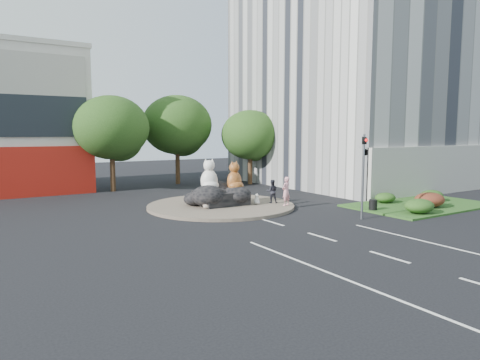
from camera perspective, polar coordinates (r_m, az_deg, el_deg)
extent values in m
plane|color=black|center=(21.44, 10.85, -7.49)|extent=(120.00, 120.00, 0.00)
cylinder|color=brown|center=(29.37, -2.56, -3.44)|extent=(10.00, 10.00, 0.20)
cube|color=silver|center=(47.97, 16.15, 21.08)|extent=(20.00, 20.00, 35.00)
cube|color=#1F4E1A|center=(32.33, 22.93, -3.11)|extent=(10.00, 6.00, 0.12)
cylinder|color=#382314|center=(38.72, -16.62, 1.30)|extent=(0.44, 0.44, 3.74)
ellipsoid|color=#1A3C13|center=(38.59, -16.79, 6.71)|extent=(6.46, 6.46, 5.49)
sphere|color=#1A3C13|center=(39.28, -15.82, 5.49)|extent=(4.25, 4.25, 4.25)
sphere|color=#1A3C13|center=(38.11, -17.66, 5.80)|extent=(3.74, 3.74, 3.74)
cylinder|color=#382314|center=(42.94, -8.31, 2.11)|extent=(0.44, 0.44, 3.96)
ellipsoid|color=#1A3C13|center=(42.83, -8.39, 7.28)|extent=(6.84, 6.84, 5.81)
sphere|color=#1A3C13|center=(43.61, -7.67, 6.09)|extent=(4.50, 4.50, 4.50)
sphere|color=#1A3C13|center=(42.27, -9.09, 6.43)|extent=(3.96, 3.96, 3.96)
cylinder|color=#382314|center=(42.32, 1.36, 1.67)|extent=(0.44, 0.44, 3.30)
ellipsoid|color=#1A3C13|center=(42.18, 1.37, 6.04)|extent=(5.70, 5.70, 4.84)
sphere|color=#1A3C13|center=(43.05, 1.90, 5.04)|extent=(3.75, 3.75, 3.75)
sphere|color=#1A3C13|center=(41.55, 0.79, 5.31)|extent=(3.30, 3.30, 3.30)
ellipsoid|color=#1A3C13|center=(28.69, 22.79, -3.22)|extent=(2.00, 1.60, 0.90)
ellipsoid|color=#511E15|center=(31.28, 23.94, -2.43)|extent=(2.20, 1.76, 0.99)
ellipsoid|color=#1A3C13|center=(34.18, 24.20, -1.90)|extent=(1.80, 1.44, 0.81)
ellipsoid|color=#1A3C13|center=(32.15, 18.80, -2.24)|extent=(1.60, 1.28, 0.72)
cylinder|color=#595B60|center=(25.94, 16.06, 0.37)|extent=(0.14, 0.14, 5.00)
imported|color=black|center=(25.83, 16.18, 4.13)|extent=(0.21, 0.26, 1.30)
imported|color=black|center=(25.98, 16.46, 3.69)|extent=(0.26, 1.24, 0.50)
sphere|color=red|center=(25.70, 16.51, 5.11)|extent=(0.18, 0.18, 0.18)
cylinder|color=#595B60|center=(35.80, 17.56, 4.30)|extent=(0.18, 0.18, 8.00)
cylinder|color=#595B60|center=(35.15, 16.70, 10.82)|extent=(2.00, 0.12, 0.12)
cube|color=silver|center=(34.40, 15.57, 10.80)|extent=(0.50, 0.22, 0.12)
imported|color=pink|center=(28.92, 6.16, -1.49)|extent=(0.81, 0.65, 1.94)
imported|color=black|center=(29.85, 4.29, -1.52)|extent=(0.99, 0.93, 1.63)
imported|color=#A5A9AC|center=(38.35, -28.81, -1.07)|extent=(4.23, 2.04, 1.34)
cylinder|color=black|center=(28.93, 17.30, -3.17)|extent=(0.58, 0.58, 0.66)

